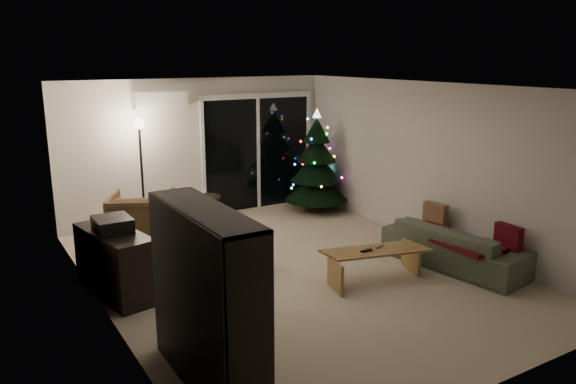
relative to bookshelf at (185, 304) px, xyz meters
name	(u,v)px	position (x,y,z in m)	size (l,w,h in m)	color
room	(268,176)	(2.71, 3.37, 0.20)	(6.50, 7.51, 2.60)	beige
bookshelf	(185,304)	(0.00, 0.00, 0.00)	(0.41, 1.63, 1.63)	black
media_cabinet	(116,263)	(0.00, 2.38, -0.41)	(0.49, 1.30, 0.82)	black
stereo	(113,224)	(0.00, 2.38, 0.09)	(0.41, 0.49, 0.17)	black
armchair	(143,220)	(0.82, 3.92, -0.38)	(0.93, 0.96, 0.87)	brown
ottoman	(225,250)	(1.58, 2.64, -0.61)	(0.46, 0.46, 0.41)	silver
cardboard_box_a	(216,273)	(1.16, 1.98, -0.65)	(0.47, 0.36, 0.33)	silver
cardboard_box_b	(249,257)	(1.82, 2.36, -0.67)	(0.41, 0.30, 0.28)	silver
side_table	(208,212)	(2.07, 4.35, -0.54)	(0.45, 0.45, 0.56)	black
floor_lamp	(142,178)	(1.07, 4.67, 0.11)	(0.30, 0.30, 1.85)	black
sofa	(455,246)	(4.30, 0.88, -0.52)	(2.03, 0.80, 0.59)	#4A5444
sofa_throw	(451,238)	(4.20, 0.88, -0.39)	(0.63, 1.47, 0.05)	#5D0E1D
cushion_a	(435,216)	(4.55, 1.53, -0.28)	(0.12, 0.39, 0.39)	brown
cushion_b	(508,239)	(4.55, 0.23, -0.28)	(0.12, 0.39, 0.39)	#5D0E1D
coffee_table	(375,265)	(3.02, 1.08, -0.60)	(1.34, 0.47, 0.42)	olive
remote_a	(367,251)	(2.87, 1.08, -0.38)	(0.17, 0.05, 0.02)	black
remote_b	(379,246)	(3.12, 1.13, -0.38)	(0.16, 0.04, 0.02)	slate
christmas_tree	(316,161)	(4.25, 4.29, 0.15)	(1.20, 1.20, 1.94)	black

